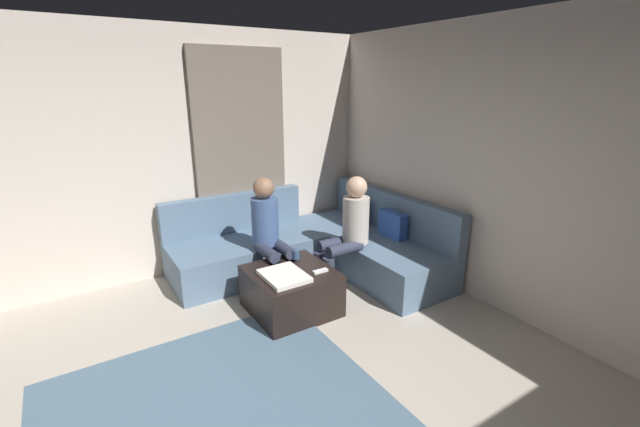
{
  "coord_description": "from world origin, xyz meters",
  "views": [
    {
      "loc": [
        1.75,
        -0.51,
        2.12
      ],
      "look_at": [
        -1.63,
        1.63,
        0.85
      ],
      "focal_mm": 23.29,
      "sensor_mm": 36.0,
      "label": 1
    }
  ],
  "objects": [
    {
      "name": "wall_back",
      "position": [
        0.0,
        2.94,
        1.35
      ],
      "size": [
        6.0,
        0.12,
        2.7
      ],
      "primitive_type": "cube",
      "color": "beige",
      "rests_on": "ground_plane"
    },
    {
      "name": "person_on_couch_back",
      "position": [
        -1.55,
        1.93,
        0.66
      ],
      "size": [
        0.3,
        0.6,
        1.2
      ],
      "rotation": [
        0.0,
        0.0,
        3.14
      ],
      "color": "#2D3347",
      "rests_on": "ground_plane"
    },
    {
      "name": "ottoman",
      "position": [
        -1.41,
        1.16,
        0.21
      ],
      "size": [
        0.76,
        0.76,
        0.42
      ],
      "primitive_type": "cube",
      "color": "black",
      "rests_on": "ground_plane"
    },
    {
      "name": "folded_blanket",
      "position": [
        -1.31,
        1.04,
        0.44
      ],
      "size": [
        0.44,
        0.36,
        0.04
      ],
      "primitive_type": "cube",
      "color": "white",
      "rests_on": "ottoman"
    },
    {
      "name": "game_remote",
      "position": [
        -1.23,
        1.38,
        0.43
      ],
      "size": [
        0.05,
        0.15,
        0.02
      ],
      "primitive_type": "cube",
      "color": "white",
      "rests_on": "ottoman"
    },
    {
      "name": "person_on_couch_side",
      "position": [
        -1.93,
        1.2,
        0.66
      ],
      "size": [
        0.6,
        0.3,
        1.2
      ],
      "rotation": [
        0.0,
        0.0,
        -1.57
      ],
      "color": "#2D3347",
      "rests_on": "ground_plane"
    },
    {
      "name": "wall_left",
      "position": [
        -2.94,
        0.0,
        1.35
      ],
      "size": [
        0.12,
        6.0,
        2.7
      ],
      "primitive_type": "cube",
      "color": "beige",
      "rests_on": "ground_plane"
    },
    {
      "name": "curtain_panel",
      "position": [
        -2.84,
        1.3,
        1.25
      ],
      "size": [
        0.06,
        1.1,
        2.5
      ],
      "primitive_type": "cube",
      "color": "#726659",
      "rests_on": "ground_plane"
    },
    {
      "name": "coffee_mug",
      "position": [
        -1.63,
        1.34,
        0.47
      ],
      "size": [
        0.08,
        0.08,
        0.1
      ],
      "primitive_type": "cylinder",
      "color": "#334C72",
      "rests_on": "ottoman"
    },
    {
      "name": "sectional_couch",
      "position": [
        -2.08,
        1.88,
        0.28
      ],
      "size": [
        2.1,
        2.55,
        0.87
      ],
      "color": "slate",
      "rests_on": "ground_plane"
    }
  ]
}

